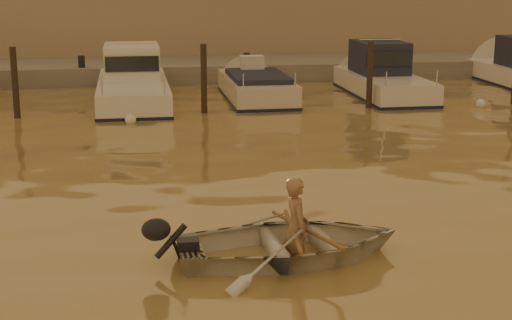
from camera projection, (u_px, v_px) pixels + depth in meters
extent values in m
plane|color=olive|center=(329.00, 307.00, 9.77)|extent=(160.00, 160.00, 0.00)
imported|color=silver|center=(289.00, 243.00, 11.35)|extent=(3.52, 2.64, 0.70)
imported|color=#966D4B|center=(296.00, 228.00, 11.32)|extent=(0.40, 0.58, 1.51)
cylinder|color=brown|center=(306.00, 229.00, 11.37)|extent=(0.64, 2.03, 0.13)
cylinder|color=brown|center=(293.00, 231.00, 11.32)|extent=(0.27, 2.10, 0.13)
cylinder|color=#2D2319|center=(15.00, 86.00, 21.92)|extent=(0.18, 0.18, 2.20)
cylinder|color=#2D2319|center=(204.00, 82.00, 22.75)|extent=(0.18, 0.18, 2.20)
cylinder|color=#2D2319|center=(370.00, 78.00, 23.54)|extent=(0.18, 0.18, 2.20)
sphere|color=silver|center=(131.00, 120.00, 21.35)|extent=(0.30, 0.30, 0.30)
sphere|color=orange|center=(288.00, 106.00, 23.52)|extent=(0.30, 0.30, 0.30)
sphere|color=silver|center=(481.00, 104.00, 23.84)|extent=(0.30, 0.30, 0.30)
cube|color=gray|center=(190.00, 74.00, 30.34)|extent=(52.00, 4.00, 1.00)
cube|color=#9E8466|center=(179.00, 8.00, 35.08)|extent=(46.00, 7.00, 4.80)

